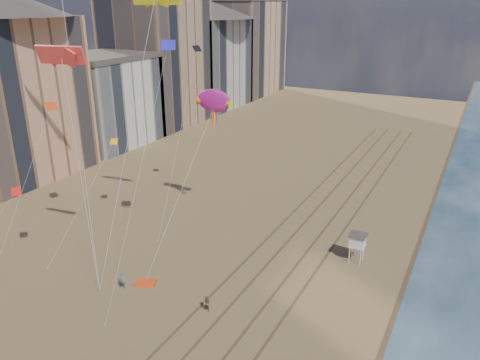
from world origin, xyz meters
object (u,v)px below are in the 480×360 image
at_px(kite_flyer_a, 123,280).
at_px(kite_flyer_b, 207,304).
at_px(grounded_kite, 146,283).
at_px(lifeguard_stand, 357,241).
at_px(show_kite, 214,101).

relative_size(kite_flyer_a, kite_flyer_b, 1.15).
relative_size(grounded_kite, kite_flyer_a, 1.09).
relative_size(lifeguard_stand, kite_flyer_a, 1.78).
bearing_deg(kite_flyer_b, show_kite, 129.16).
height_order(kite_flyer_a, kite_flyer_b, kite_flyer_a).
height_order(lifeguard_stand, kite_flyer_a, lifeguard_stand).
xyz_separation_m(lifeguard_stand, show_kite, (-17.86, 1.06, 12.95)).
bearing_deg(kite_flyer_b, lifeguard_stand, 68.51).
xyz_separation_m(grounded_kite, kite_flyer_b, (7.63, -0.89, 0.68)).
bearing_deg(grounded_kite, show_kite, 67.81).
distance_m(lifeguard_stand, kite_flyer_b, 17.67).
xyz_separation_m(grounded_kite, show_kite, (-0.65, 14.92, 15.33)).
xyz_separation_m(kite_flyer_a, kite_flyer_b, (9.09, 0.71, -0.12)).
xyz_separation_m(show_kite, kite_flyer_a, (-0.81, -16.52, -14.54)).
height_order(grounded_kite, kite_flyer_a, kite_flyer_a).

